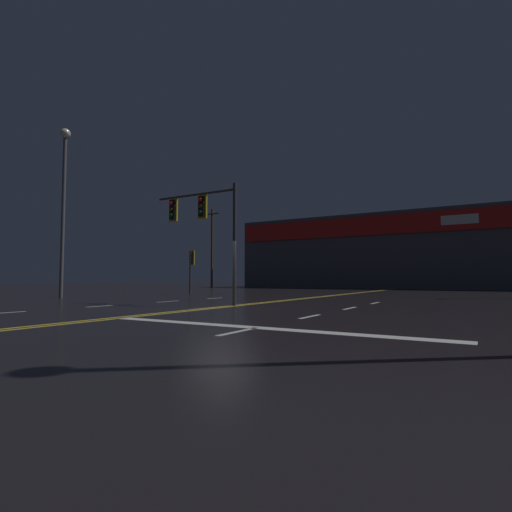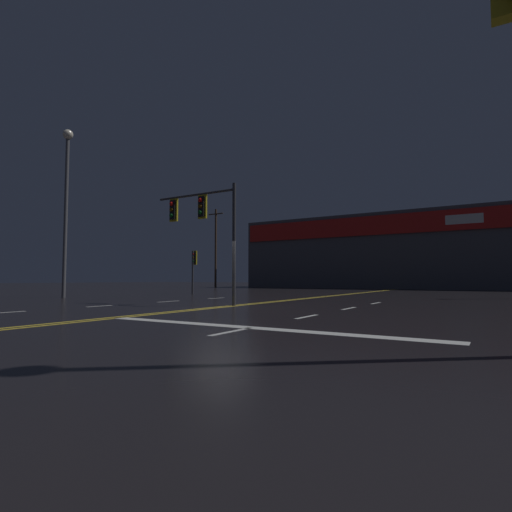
# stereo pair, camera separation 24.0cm
# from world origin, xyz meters

# --- Properties ---
(ground_plane) EXTENTS (200.00, 200.00, 0.00)m
(ground_plane) POSITION_xyz_m (0.00, 0.00, 0.00)
(ground_plane) COLOR black
(road_markings) EXTENTS (12.60, 60.00, 0.01)m
(road_markings) POSITION_xyz_m (0.73, -0.80, 0.00)
(road_markings) COLOR gold
(road_markings) RESTS_ON ground
(traffic_signal_median) EXTENTS (4.01, 0.36, 4.79)m
(traffic_signal_median) POSITION_xyz_m (-1.72, 0.93, 3.63)
(traffic_signal_median) COLOR #38383D
(traffic_signal_median) RESTS_ON ground
(traffic_signal_corner_northwest) EXTENTS (0.42, 0.36, 3.03)m
(traffic_signal_corner_northwest) POSITION_xyz_m (-9.50, 9.82, 2.21)
(traffic_signal_corner_northwest) COLOR #38383D
(traffic_signal_corner_northwest) RESTS_ON ground
(streetlight_median_approach) EXTENTS (0.56, 0.56, 9.47)m
(streetlight_median_approach) POSITION_xyz_m (-11.83, 1.55, 6.04)
(streetlight_median_approach) COLOR #59595E
(streetlight_median_approach) RESTS_ON ground
(building_backdrop) EXTENTS (35.59, 10.23, 8.07)m
(building_backdrop) POSITION_xyz_m (0.00, 35.14, 4.05)
(building_backdrop) COLOR #4C4C51
(building_backdrop) RESTS_ON ground
(utility_pole_row) EXTENTS (44.62, 0.26, 9.85)m
(utility_pole_row) POSITION_xyz_m (-0.80, 28.25, 4.99)
(utility_pole_row) COLOR #4C3828
(utility_pole_row) RESTS_ON ground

